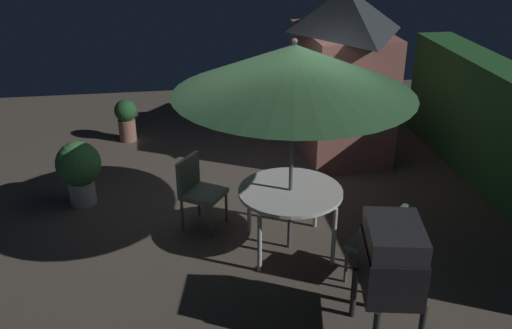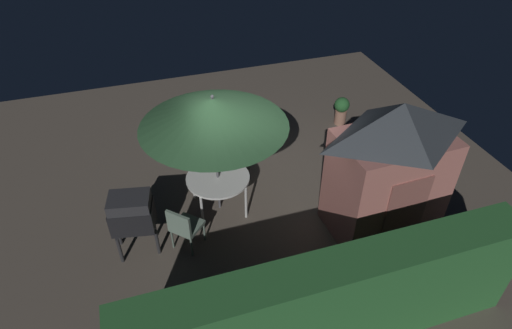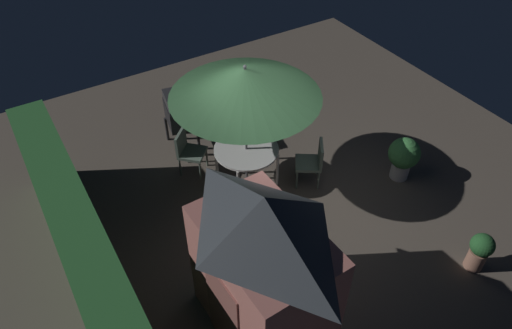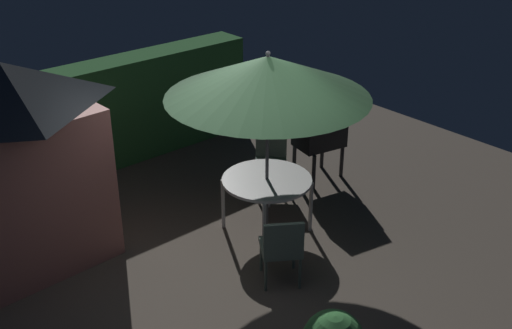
{
  "view_description": "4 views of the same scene",
  "coord_description": "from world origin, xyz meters",
  "px_view_note": "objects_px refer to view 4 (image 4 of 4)",
  "views": [
    {
      "loc": [
        6.32,
        -0.88,
        3.75
      ],
      "look_at": [
        0.66,
        -0.05,
        1.05
      ],
      "focal_mm": 39.98,
      "sensor_mm": 36.0,
      "label": 1
    },
    {
      "loc": [
        1.98,
        6.43,
        5.85
      ],
      "look_at": [
        0.08,
        0.52,
        1.03
      ],
      "focal_mm": 30.4,
      "sensor_mm": 36.0,
      "label": 2
    },
    {
      "loc": [
        -4.94,
        3.6,
        6.27
      ],
      "look_at": [
        0.09,
        0.54,
        0.99
      ],
      "focal_mm": 33.3,
      "sensor_mm": 36.0,
      "label": 3
    },
    {
      "loc": [
        -4.15,
        -5.12,
        4.63
      ],
      "look_at": [
        0.32,
        0.03,
        1.23
      ],
      "focal_mm": 44.68,
      "sensor_mm": 36.0,
      "label": 4
    }
  ],
  "objects_px": {
    "chair_far_side": "(271,157)",
    "patio_umbrella": "(268,77)",
    "patio_table": "(267,183)",
    "garden_shed": "(18,167)",
    "chair_near_shed": "(282,246)",
    "bbq_grill": "(320,128)"
  },
  "relations": [
    {
      "from": "patio_table",
      "to": "chair_far_side",
      "type": "distance_m",
      "value": 1.15
    },
    {
      "from": "patio_table",
      "to": "patio_umbrella",
      "type": "bearing_deg",
      "value": 0.0
    },
    {
      "from": "patio_umbrella",
      "to": "chair_far_side",
      "type": "bearing_deg",
      "value": 45.18
    },
    {
      "from": "patio_table",
      "to": "chair_near_shed",
      "type": "distance_m",
      "value": 1.24
    },
    {
      "from": "patio_umbrella",
      "to": "chair_near_shed",
      "type": "height_order",
      "value": "patio_umbrella"
    },
    {
      "from": "bbq_grill",
      "to": "chair_near_shed",
      "type": "relative_size",
      "value": 1.33
    },
    {
      "from": "patio_umbrella",
      "to": "chair_far_side",
      "type": "xyz_separation_m",
      "value": [
        0.8,
        0.81,
        -1.63
      ]
    },
    {
      "from": "garden_shed",
      "to": "patio_umbrella",
      "type": "xyz_separation_m",
      "value": [
        2.69,
        -1.33,
        0.84
      ]
    },
    {
      "from": "bbq_grill",
      "to": "patio_umbrella",
      "type": "bearing_deg",
      "value": -159.79
    },
    {
      "from": "patio_umbrella",
      "to": "bbq_grill",
      "type": "distance_m",
      "value": 2.14
    },
    {
      "from": "patio_umbrella",
      "to": "patio_table",
      "type": "bearing_deg",
      "value": 0.0
    },
    {
      "from": "chair_near_shed",
      "to": "chair_far_side",
      "type": "xyz_separation_m",
      "value": [
        1.48,
        1.83,
        0.0
      ]
    },
    {
      "from": "patio_table",
      "to": "chair_far_side",
      "type": "relative_size",
      "value": 1.31
    },
    {
      "from": "patio_table",
      "to": "bbq_grill",
      "type": "height_order",
      "value": "bbq_grill"
    },
    {
      "from": "garden_shed",
      "to": "chair_near_shed",
      "type": "height_order",
      "value": "garden_shed"
    },
    {
      "from": "chair_near_shed",
      "to": "patio_table",
      "type": "bearing_deg",
      "value": 56.24
    },
    {
      "from": "bbq_grill",
      "to": "chair_far_side",
      "type": "relative_size",
      "value": 1.33
    },
    {
      "from": "garden_shed",
      "to": "patio_table",
      "type": "bearing_deg",
      "value": -26.34
    },
    {
      "from": "chair_far_side",
      "to": "patio_umbrella",
      "type": "bearing_deg",
      "value": -134.82
    },
    {
      "from": "chair_far_side",
      "to": "patio_table",
      "type": "bearing_deg",
      "value": -134.82
    },
    {
      "from": "patio_table",
      "to": "chair_far_side",
      "type": "xyz_separation_m",
      "value": [
        0.8,
        0.81,
        -0.18
      ]
    },
    {
      "from": "patio_table",
      "to": "patio_umbrella",
      "type": "relative_size",
      "value": 0.46
    }
  ]
}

